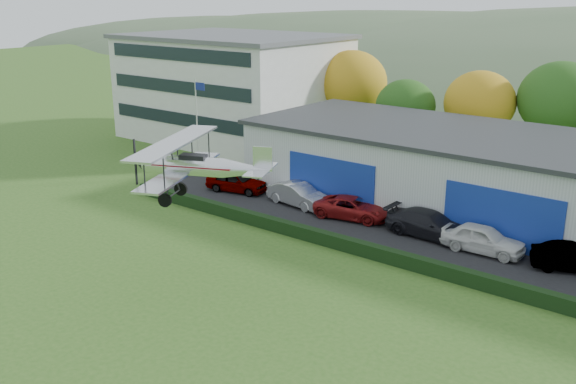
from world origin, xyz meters
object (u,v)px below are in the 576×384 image
Objects in this scene: car_0 at (236,181)px; car_2 at (353,208)px; office_block at (234,87)px; car_1 at (298,194)px; hangar at (537,183)px; car_3 at (429,224)px; biplane at (195,164)px; flagpole at (198,119)px; car_5 at (574,258)px; car_4 at (483,239)px.

car_0 is 0.91× the size of car_2.
office_block is 4.25× the size of car_1.
office_block is (-33.00, 7.02, 2.56)m from hangar.
hangar is 8.38× the size of car_1.
car_3 is (-4.07, -6.83, -1.80)m from hangar.
car_0 is at bearing 80.30° from car_2.
car_1 is at bearing -101.05° from car_0.
office_block is 4.02× the size of car_2.
car_3 is 0.70× the size of biplane.
car_5 is (29.26, -0.73, -4.01)m from flagpole.
car_5 is at bearing -1.43° from flagpole.
biplane is at bearing 157.43° from car_3.
car_3 is (9.99, 0.14, 0.01)m from car_1.
hangar is 15.79m from car_1.
car_4 is (13.54, -0.21, 0.01)m from car_1.
flagpole is 1.68× the size of car_4.
car_1 is (10.83, -0.99, -3.94)m from flagpole.
car_5 is 20.75m from biplane.
hangar is 25.68m from flagpole.
office_block is at bearing 64.40° from car_4.
car_0 is 10.13m from car_2.
hangar is 1.97× the size of office_block.
office_block is at bearing 106.11° from biplane.
flagpole reaches higher than car_2.
car_0 is at bearing 102.32° from biplane.
car_4 is 17.31m from biplane.
car_3 is at bearing 42.57° from biplane.
office_block is at bearing 29.66° from car_0.
car_3 is at bearing -82.10° from car_1.
car_5 reaches higher than car_2.
car_1 is at bearing 91.94° from car_3.
office_block is at bearing 48.29° from car_5.
car_1 is 0.61× the size of biplane.
biplane is (-9.54, -13.29, 5.65)m from car_4.
car_1 is at bearing 79.65° from car_2.
car_0 is 0.98× the size of car_4.
car_4 is at bearing -23.62° from office_block.
office_block is 4.66× the size of car_5.
car_4 is at bearing -83.83° from car_1.
car_3 is 1.25× the size of car_5.
car_2 is at bearing -144.35° from hangar.
office_block is 2.57× the size of flagpole.
flagpole is 1.01× the size of biplane.
hangar reaches higher than car_1.
office_block reaches higher than biplane.
car_1 reaches higher than car_0.
office_block reaches higher than car_4.
biplane reaches higher than car_2.
flagpole is 20.81m from biplane.
hangar is 8.23m from car_5.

